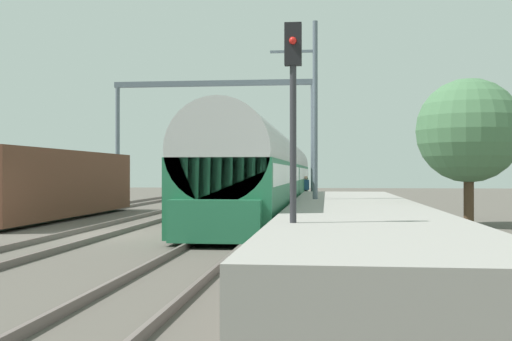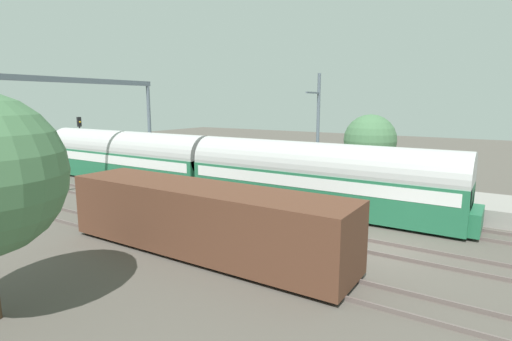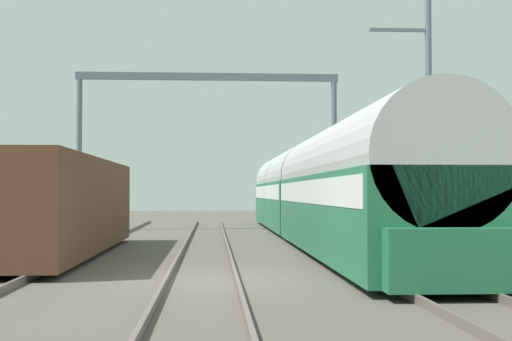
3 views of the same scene
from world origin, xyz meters
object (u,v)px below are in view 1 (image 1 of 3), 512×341
(person_crossing, at_px, (306,187))
(passenger_train, at_px, (271,172))
(railway_signal_near, at_px, (293,110))
(catenary_gantry, at_px, (214,115))
(freight_car, at_px, (50,184))
(railway_signal_far, at_px, (314,158))

(person_crossing, bearing_deg, passenger_train, -103.99)
(railway_signal_near, distance_m, catenary_gantry, 27.54)
(freight_car, bearing_deg, railway_signal_near, -48.05)
(railway_signal_far, xyz_separation_m, catenary_gantry, (-6.28, -9.31, 2.57))
(railway_signal_near, bearing_deg, person_crossing, 91.27)
(railway_signal_near, relative_size, catenary_gantry, 0.39)
(passenger_train, distance_m, railway_signal_far, 17.10)
(person_crossing, relative_size, railway_signal_far, 0.36)
(freight_car, relative_size, railway_signal_near, 2.54)
(person_crossing, height_order, railway_signal_far, railway_signal_far)
(freight_car, relative_size, railway_signal_far, 2.69)
(freight_car, height_order, catenary_gantry, catenary_gantry)
(passenger_train, bearing_deg, catenary_gantry, 119.75)
(catenary_gantry, bearing_deg, passenger_train, -60.25)
(freight_car, distance_m, person_crossing, 17.91)
(railway_signal_far, bearing_deg, freight_car, -114.05)
(catenary_gantry, bearing_deg, person_crossing, 1.09)
(passenger_train, relative_size, railway_signal_far, 6.79)
(freight_car, bearing_deg, person_crossing, 54.93)
(railway_signal_far, relative_size, catenary_gantry, 0.37)
(passenger_train, distance_m, person_crossing, 7.96)
(passenger_train, height_order, catenary_gantry, catenary_gantry)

